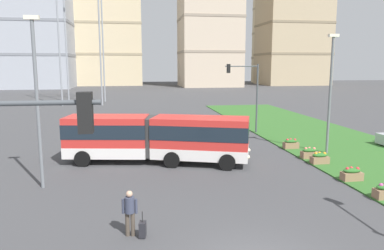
# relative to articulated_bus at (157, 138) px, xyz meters

# --- Properties ---
(articulated_bus) EXTENTS (11.96, 5.39, 3.00)m
(articulated_bus) POSITION_rel_articulated_bus_xyz_m (0.00, 0.00, 0.00)
(articulated_bus) COLOR red
(articulated_bus) RESTS_ON ground
(pedestrian_crossing) EXTENTS (0.57, 0.36, 1.74)m
(pedestrian_crossing) POSITION_rel_articulated_bus_xyz_m (-1.66, -10.26, -0.65)
(pedestrian_crossing) COLOR #4C4238
(pedestrian_crossing) RESTS_ON ground
(rolling_suitcase) EXTENTS (0.30, 0.40, 0.97)m
(rolling_suitcase) POSITION_rel_articulated_bus_xyz_m (-1.21, -10.46, -1.34)
(rolling_suitcase) COLOR #232328
(rolling_suitcase) RESTS_ON ground
(flower_planter_2) EXTENTS (1.10, 0.56, 0.74)m
(flower_planter_2) POSITION_rel_articulated_bus_xyz_m (10.18, -5.63, -1.23)
(flower_planter_2) COLOR #937051
(flower_planter_2) RESTS_ON grass_median
(flower_planter_3) EXTENTS (1.10, 0.56, 0.74)m
(flower_planter_3) POSITION_rel_articulated_bus_xyz_m (10.18, -2.13, -1.23)
(flower_planter_3) COLOR #937051
(flower_planter_3) RESTS_ON grass_median
(flower_planter_4) EXTENTS (1.10, 0.56, 0.74)m
(flower_planter_4) POSITION_rel_articulated_bus_xyz_m (10.18, -0.75, -1.23)
(flower_planter_4) COLOR #937051
(flower_planter_4) RESTS_ON grass_median
(flower_planter_5) EXTENTS (1.10, 0.56, 0.74)m
(flower_planter_5) POSITION_rel_articulated_bus_xyz_m (10.18, 2.23, -1.23)
(flower_planter_5) COLOR #937051
(flower_planter_5) RESTS_ON grass_median
(traffic_light_far_right) EXTENTS (3.11, 0.28, 6.35)m
(traffic_light_far_right) POSITION_rel_articulated_bus_xyz_m (8.84, 9.02, 2.63)
(traffic_light_far_right) COLOR #474C51
(traffic_light_far_right) RESTS_ON ground
(streetlight_left) EXTENTS (0.70, 0.28, 8.62)m
(streetlight_left) POSITION_rel_articulated_bus_xyz_m (-6.16, -4.02, 3.10)
(streetlight_left) COLOR slate
(streetlight_left) RESTS_ON ground
(streetlight_median) EXTENTS (0.70, 0.28, 8.34)m
(streetlight_median) POSITION_rel_articulated_bus_xyz_m (12.08, 0.43, 2.95)
(streetlight_median) COLOR slate
(streetlight_median) RESTS_ON ground
(apartment_tower_centre) EXTENTS (17.18, 16.40, 38.33)m
(apartment_tower_centre) POSITION_rel_articulated_bus_xyz_m (21.05, 84.92, 17.53)
(apartment_tower_centre) COLOR #C6B299
(apartment_tower_centre) RESTS_ON ground
(apartment_tower_eastcentre) EXTENTS (20.01, 16.48, 37.03)m
(apartment_tower_eastcentre) POSITION_rel_articulated_bus_xyz_m (49.05, 89.87, 16.88)
(apartment_tower_eastcentre) COLOR tan
(apartment_tower_eastcentre) RESTS_ON ground
(apartment_tower_east) EXTENTS (19.68, 15.39, 50.44)m
(apartment_tower_east) POSITION_rel_articulated_bus_xyz_m (50.78, 98.59, 23.59)
(apartment_tower_east) COLOR beige
(apartment_tower_east) RESTS_ON ground
(transmission_pylon) EXTENTS (9.00, 6.24, 28.62)m
(transmission_pylon) POSITION_rel_articulated_bus_xyz_m (-9.23, 38.64, 14.06)
(transmission_pylon) COLOR gray
(transmission_pylon) RESTS_ON ground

